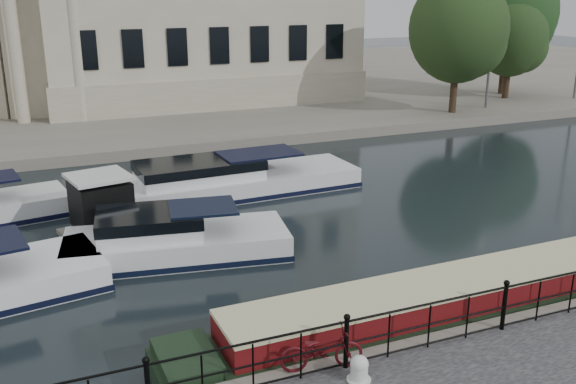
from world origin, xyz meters
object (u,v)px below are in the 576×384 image
object	(u,v)px
bicycle	(321,350)
mooring_bollard	(359,369)
narrowboat	(446,310)
harbour_hut	(102,208)

from	to	relation	value
bicycle	mooring_bollard	bearing A→B (deg)	-128.80
bicycle	narrowboat	size ratio (longest dim) A/B	0.12
bicycle	narrowboat	distance (m)	4.37
mooring_bollard	narrowboat	distance (m)	4.13
bicycle	mooring_bollard	xyz separation A→B (m)	(0.52, -0.63, -0.20)
bicycle	narrowboat	bearing A→B (deg)	-59.56
mooring_bollard	bicycle	bearing A→B (deg)	129.47
bicycle	harbour_hut	size ratio (longest dim) A/B	0.59
mooring_bollard	harbour_hut	size ratio (longest dim) A/B	0.19
bicycle	harbour_hut	distance (m)	11.15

